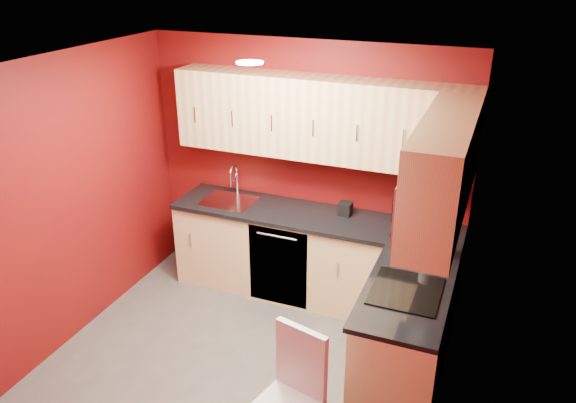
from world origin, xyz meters
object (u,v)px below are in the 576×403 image
Objects in this scene: paper_towel at (430,240)px; dining_chair at (286,401)px; sink at (230,197)px; coffee_maker at (402,215)px; microwave at (432,202)px; napkin_holder at (345,209)px.

paper_towel is 1.78m from dining_chair.
sink is 1.61× the size of coffee_maker.
microwave is 1.17m from coffee_maker.
microwave is 1.46× the size of sink.
coffee_maker reaches higher than dining_chair.
napkin_holder is at bearing 150.02° from paper_towel.
paper_towel reaches higher than napkin_holder.
microwave reaches higher than napkin_holder.
microwave is at bearing -25.60° from sink.
paper_towel is at bearing -59.41° from coffee_maker.
napkin_holder is at bearing 5.16° from sink.
coffee_maker is 2.02m from dining_chair.
dining_chair is (-0.69, -0.95, -1.17)m from microwave.
coffee_maker is 0.33× the size of dining_chair.
paper_towel reaches higher than dining_chair.
coffee_maker is (1.75, -0.05, 0.13)m from sink.
paper_towel is (0.86, -0.50, 0.08)m from napkin_holder.
paper_towel is (0.29, -0.34, -0.02)m from coffee_maker.
sink is 4.11× the size of napkin_holder.
sink is 1.87× the size of paper_towel.
paper_towel is (-0.05, 0.61, -0.61)m from microwave.
sink is 2.08m from paper_towel.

